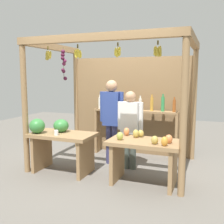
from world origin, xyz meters
TOP-DOWN VIEW (x-y plane):
  - ground_plane at (0.00, 0.00)m, footprint 12.00×12.00m
  - market_stall at (-0.00, 0.40)m, footprint 2.83×1.96m
  - fruit_counter_left at (-0.82, -0.71)m, footprint 1.14×0.64m
  - fruit_counter_right at (0.74, -0.69)m, footprint 1.14×0.64m
  - bottle_shelf_unit at (0.19, 0.69)m, footprint 1.81×0.22m
  - vendor_man at (-0.10, 0.05)m, footprint 0.48×0.22m
  - vendor_woman at (0.32, -0.10)m, footprint 0.48×0.20m

SIDE VIEW (x-z plane):
  - ground_plane at x=0.00m, z-range 0.00..0.00m
  - fruit_counter_right at x=0.74m, z-range 0.10..0.95m
  - fruit_counter_left at x=-0.82m, z-range 0.11..1.08m
  - bottle_shelf_unit at x=0.19m, z-range 0.12..1.48m
  - vendor_woman at x=0.32m, z-range 0.13..1.57m
  - vendor_man at x=-0.10m, z-range 0.17..1.80m
  - market_stall at x=0.00m, z-range 0.21..2.56m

